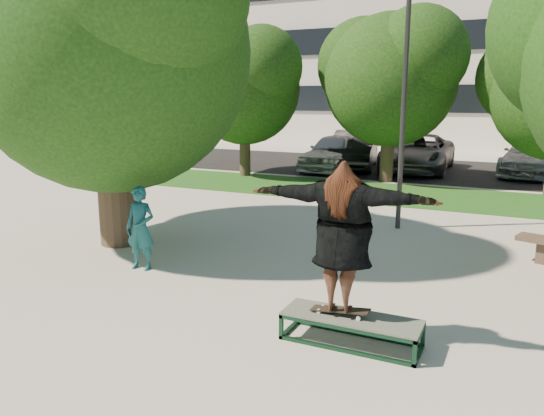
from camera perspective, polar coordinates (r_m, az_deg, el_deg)
The scene contains 15 objects.
ground at distance 9.11m, azimuth 0.14°, elevation -8.46°, with size 120.00×120.00×0.00m, color #ABA59D.
grass_strip at distance 17.70m, azimuth 16.51°, elevation 1.18°, with size 30.00×4.00×0.02m, color #1A4714.
asphalt_strip at distance 24.20m, azimuth 16.69°, elevation 3.96°, with size 40.00×8.00×0.01m, color black.
tree_left at distance 11.93m, azimuth -17.25°, elevation 17.44°, with size 6.96×5.95×7.12m.
bg_tree_left at distance 21.40m, azimuth -3.08°, elevation 13.46°, with size 5.28×4.51×5.77m.
bg_tree_mid at distance 20.36m, azimuth 12.48°, elevation 14.08°, with size 5.76×4.92×6.24m.
lamppost at distance 12.98m, azimuth 14.03°, elevation 11.51°, with size 0.25×0.15×6.11m.
office_building at distance 40.38m, azimuth 18.30°, elevation 18.29°, with size 30.00×14.12×16.00m.
grind_box at distance 7.17m, azimuth 8.48°, elevation -12.84°, with size 1.80×0.60×0.38m.
skater_rig at distance 6.79m, azimuth 7.57°, elevation -3.10°, with size 2.43×0.77×2.03m.
bystander at distance 10.10m, azimuth -13.98°, elevation -2.12°, with size 0.57×0.38×1.57m, color #165357.
car_silver_a at distance 22.98m, azimuth 6.90°, elevation 5.98°, with size 1.90×4.72×1.61m, color #A7A8AC.
car_dark at distance 23.84m, azimuth 8.85°, elevation 6.20°, with size 1.75×5.03×1.66m, color black.
car_grey at distance 23.54m, azimuth 15.41°, elevation 5.74°, with size 2.61×5.66×1.57m, color #59595E.
car_silver_b at distance 24.09m, azimuth 26.32°, elevation 4.99°, with size 2.12×5.21×1.51m, color #AAA9AE.
Camera 1 is at (3.67, -7.71, 3.19)m, focal length 35.00 mm.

